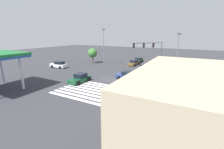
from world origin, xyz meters
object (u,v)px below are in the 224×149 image
object	(u,v)px
traffic_signal_mast	(152,51)
tree_corner_a	(93,53)
car_3	(80,78)
pedestrian	(138,96)
car_4	(144,67)
car_5	(128,75)
street_light_pole_a	(104,44)
car_2	(134,63)
car_1	(59,65)
car_0	(138,60)
street_light_pole_b	(178,50)

from	to	relation	value
traffic_signal_mast	tree_corner_a	distance (m)	19.90
car_3	pedestrian	xyz separation A→B (m)	(11.71, -3.05, 0.17)
car_3	car_4	xyz separation A→B (m)	(7.37, 14.23, -0.00)
car_5	pedestrian	bearing A→B (deg)	117.77
car_5	street_light_pole_a	world-z (taller)	street_light_pole_a
car_2	pedestrian	size ratio (longest dim) A/B	2.88
car_2	car_5	bearing A→B (deg)	19.49
pedestrian	car_1	bearing A→B (deg)	21.35
traffic_signal_mast	car_0	bearing A→B (deg)	-108.03
car_1	street_light_pole_a	bearing A→B (deg)	-134.72
car_4	pedestrian	xyz separation A→B (m)	(4.35, -17.27, 0.17)
car_0	tree_corner_a	bearing A→B (deg)	-56.40
car_4	car_5	size ratio (longest dim) A/B	1.07
pedestrian	street_light_pole_b	bearing A→B (deg)	-54.87
traffic_signal_mast	car_3	xyz separation A→B (m)	(-10.05, -9.60, -4.41)
street_light_pole_b	pedestrian	bearing A→B (deg)	-98.28
street_light_pole_a	car_1	bearing A→B (deg)	-131.67
traffic_signal_mast	car_5	size ratio (longest dim) A/B	1.56
car_5	tree_corner_a	distance (m)	18.71
pedestrian	car_4	bearing A→B (deg)	-32.47
car_3	street_light_pole_a	size ratio (longest dim) A/B	0.45
car_3	street_light_pole_b	xyz separation A→B (m)	(14.22, 14.19, 4.33)
car_0	car_5	size ratio (longest dim) A/B	1.03
car_0	car_4	size ratio (longest dim) A/B	0.96
car_2	street_light_pole_b	xyz separation A→B (m)	(11.17, -4.94, 4.34)
street_light_pole_a	car_5	bearing A→B (deg)	-41.29
pedestrian	street_light_pole_a	distance (m)	25.35
car_1	tree_corner_a	distance (m)	10.35
traffic_signal_mast	street_light_pole_a	xyz separation A→B (m)	(-14.66, 6.15, 0.57)
car_0	tree_corner_a	xyz separation A→B (m)	(-11.36, -7.89, 2.29)
pedestrian	street_light_pole_b	xyz separation A→B (m)	(2.51, 17.24, 4.17)
traffic_signal_mast	tree_corner_a	xyz separation A→B (m)	(-18.69, 6.51, -2.10)
car_3	car_5	bearing A→B (deg)	131.52
traffic_signal_mast	car_5	world-z (taller)	traffic_signal_mast
street_light_pole_b	tree_corner_a	size ratio (longest dim) A/B	1.94
car_0	traffic_signal_mast	bearing A→B (deg)	25.79
car_4	pedestrian	size ratio (longest dim) A/B	3.05
car_0	tree_corner_a	distance (m)	14.02
traffic_signal_mast	car_1	distance (m)	23.21
car_1	street_light_pole_a	world-z (taller)	street_light_pole_a
car_4	tree_corner_a	distance (m)	16.28
car_3	pedestrian	size ratio (longest dim) A/B	2.80
car_4	street_light_pole_b	world-z (taller)	street_light_pole_b
traffic_signal_mast	car_3	world-z (taller)	traffic_signal_mast
tree_corner_a	car_3	bearing A→B (deg)	-61.79
car_0	street_light_pole_a	size ratio (longest dim) A/B	0.47
car_3	street_light_pole_a	bearing A→B (deg)	-162.53
car_2	pedestrian	distance (m)	23.81
street_light_pole_a	tree_corner_a	world-z (taller)	street_light_pole_a
car_1	car_2	xyz separation A→B (m)	(15.63, 12.34, -0.10)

